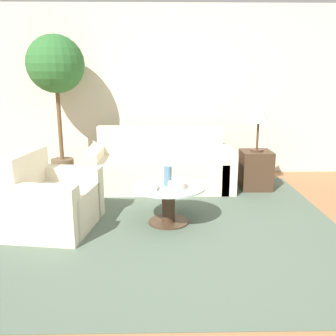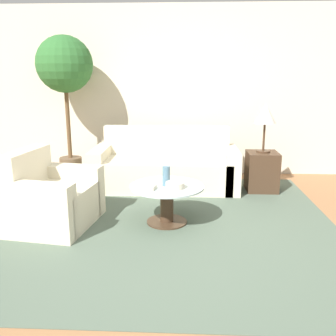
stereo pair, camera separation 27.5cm
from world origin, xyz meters
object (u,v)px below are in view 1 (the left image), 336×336
potted_plant (56,72)px  armchair (49,202)px  coffee_table (168,199)px  vase (168,176)px  sofa_main (160,168)px  bowl (177,185)px  book_stack (149,187)px  table_lamp (259,114)px

potted_plant → armchair: bearing=-80.1°
coffee_table → vase: bearing=155.2°
sofa_main → vase: (0.08, -1.37, 0.25)m
armchair → coffee_table: 1.25m
bowl → book_stack: bearing=-170.1°
coffee_table → vase: (-0.01, 0.00, 0.25)m
vase → bowl: vase is taller
book_stack → potted_plant: bearing=141.1°
bowl → vase: bearing=137.6°
vase → book_stack: vase is taller
coffee_table → table_lamp: 1.92m
sofa_main → coffee_table: sofa_main is taller
armchair → potted_plant: 2.22m
table_lamp → vase: table_lamp is taller
armchair → bowl: 1.35m
sofa_main → vase: bearing=-86.5°
potted_plant → vase: bearing=-47.0°
table_lamp → book_stack: (-1.45, -1.37, -0.60)m
vase → book_stack: bearing=-144.7°
table_lamp → bowl: size_ratio=3.32×
armchair → potted_plant: size_ratio=0.49×
coffee_table → book_stack: 0.30m
sofa_main → armchair: sofa_main is taller
table_lamp → coffee_table: bearing=-135.1°
potted_plant → bowl: size_ratio=10.64×
armchair → vase: bearing=-76.8°
sofa_main → table_lamp: bearing=-5.6°
potted_plant → book_stack: bearing=-53.1°
book_stack → vase: bearing=49.5°
coffee_table → book_stack: size_ratio=3.73×
sofa_main → potted_plant: bearing=168.9°
book_stack → table_lamp: bearing=57.7°
table_lamp → potted_plant: size_ratio=0.31×
bowl → armchair: bearing=-179.4°
bowl → coffee_table: bearing=136.7°
potted_plant → sofa_main: bearing=-11.1°
potted_plant → bowl: (1.64, -1.74, -1.15)m
sofa_main → bowl: size_ratio=10.15×
vase → armchair: bearing=-175.3°
vase → sofa_main: bearing=93.5°
bowl → book_stack: (-0.29, -0.05, -0.01)m
coffee_table → bowl: 0.22m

